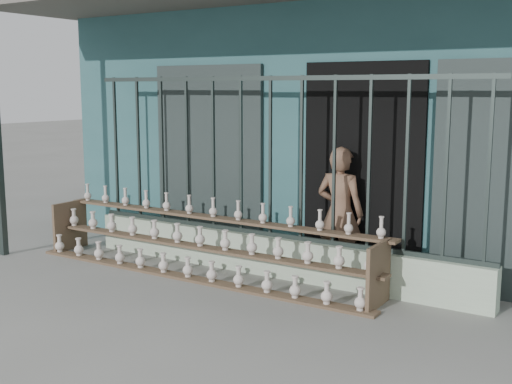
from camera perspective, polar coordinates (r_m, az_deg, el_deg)
The scene contains 6 objects.
ground at distance 6.39m, azimuth -4.85°, elevation -10.12°, with size 60.00×60.00×0.00m, color slate.
workshop_building at distance 9.76m, azimuth 10.22°, elevation 6.18°, with size 7.40×6.60×3.21m.
parapet_wall at distance 7.36m, azimuth 1.25°, elevation -5.65°, with size 5.00×0.20×0.45m, color #B4CAAD.
security_fence at distance 7.15m, azimuth 1.28°, elevation 3.09°, with size 5.00×0.04×1.80m.
shelf_rack at distance 7.36m, azimuth -5.03°, elevation -4.57°, with size 4.50×0.68×0.85m.
elderly_woman at distance 7.18m, azimuth 7.47°, elevation -1.87°, with size 0.54×0.36×1.48m, color brown.
Camera 1 is at (3.64, -4.81, 2.11)m, focal length 45.00 mm.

